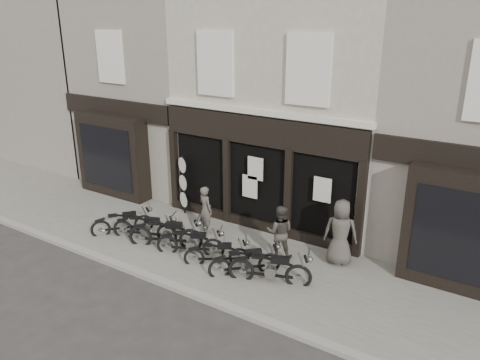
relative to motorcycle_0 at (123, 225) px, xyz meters
The scene contains 17 objects.
ground_plane 3.55m from the motorcycle_0, ahead, with size 90.00×90.00×0.00m, color #2D2B28.
pavement 3.58m from the motorcycle_0, ahead, with size 30.00×4.20×0.12m, color #625E56.
kerb 3.86m from the motorcycle_0, 23.86° to the right, with size 30.00×0.25×0.13m, color gray.
central_building 7.61m from the motorcycle_0, 58.06° to the left, with size 7.30×6.22×8.34m.
neighbour_left 7.25m from the motorcycle_0, 116.87° to the left, with size 5.60×6.73×8.34m.
filler_left 12.92m from the motorcycle_0, 152.59° to the left, with size 11.00×6.00×8.20m, color gray.
motorcycle_0 is the anchor object (origin of this frame).
motorcycle_1 0.94m from the motorcycle_0, ahead, with size 2.07×1.04×1.04m.
motorcycle_2 1.83m from the motorcycle_0, ahead, with size 2.17×1.28×1.12m.
motorcycle_3 2.78m from the motorcycle_0, ahead, with size 1.94×1.13×0.99m.
motorcycle_4 3.77m from the motorcycle_0, ahead, with size 1.66×1.26×0.90m.
motorcycle_5 4.73m from the motorcycle_0, ahead, with size 1.61×1.60×0.98m.
motorcycle_6 5.53m from the motorcycle_0, ahead, with size 2.14×1.10×1.08m.
man_left 2.76m from the motorcycle_0, 32.95° to the left, with size 0.58×0.38×1.59m, color #4E4740.
man_centre 5.27m from the motorcycle_0, 14.15° to the left, with size 0.79×0.61×1.62m, color #3B3630.
man_right 6.98m from the motorcycle_0, 15.81° to the left, with size 0.95×0.62×1.94m, color #413D36.
advert_sign_post 2.51m from the motorcycle_0, 73.30° to the left, with size 0.52×0.36×2.28m.
Camera 1 is at (7.21, -9.33, 6.86)m, focal length 35.00 mm.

